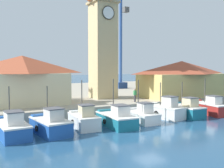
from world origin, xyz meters
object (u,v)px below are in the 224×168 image
object	(u,v)px
fishing_boat_mid_left	(116,119)
dock_worker_near_tower	(135,95)
warehouse_right	(182,78)
fishing_boat_right_outer	(209,107)
warehouse_left	(23,80)
fishing_boat_far_left	(12,127)
fishing_boat_mid_right	(164,110)
fishing_boat_left_outer	(50,125)
fishing_boat_left_inner	(84,120)
clock_tower	(103,37)
fishing_boat_center	(141,115)
fishing_boat_right_inner	(185,110)
port_crane_far	(120,52)

from	to	relation	value
fishing_boat_mid_left	dock_worker_near_tower	bearing A→B (deg)	44.54
warehouse_right	fishing_boat_right_outer	bearing A→B (deg)	-109.15
warehouse_left	dock_worker_near_tower	distance (m)	13.33
fishing_boat_right_outer	warehouse_left	size ratio (longest dim) A/B	0.51
fishing_boat_far_left	fishing_boat_right_outer	distance (m)	21.71
fishing_boat_mid_left	warehouse_right	size ratio (longest dim) A/B	0.39
fishing_boat_mid_right	warehouse_left	xyz separation A→B (m)	(-13.24, 8.70, 3.25)
fishing_boat_far_left	fishing_boat_left_outer	bearing A→B (deg)	-11.85
fishing_boat_mid_left	fishing_boat_mid_right	world-z (taller)	fishing_boat_mid_left
fishing_boat_left_outer	warehouse_left	size ratio (longest dim) A/B	0.46
dock_worker_near_tower	fishing_boat_left_inner	bearing A→B (deg)	-150.63
clock_tower	dock_worker_near_tower	world-z (taller)	clock_tower
fishing_boat_far_left	fishing_boat_left_inner	size ratio (longest dim) A/B	1.21
fishing_boat_mid_left	warehouse_left	size ratio (longest dim) A/B	0.48
warehouse_left	warehouse_right	bearing A→B (deg)	-5.90
warehouse_right	clock_tower	bearing A→B (deg)	159.51
fishing_boat_right_outer	warehouse_left	distance (m)	21.70
fishing_boat_left_outer	fishing_boat_right_outer	size ratio (longest dim) A/B	0.91
fishing_boat_center	warehouse_left	size ratio (longest dim) A/B	0.43
fishing_boat_center	fishing_boat_right_inner	xyz separation A→B (m)	(5.94, -0.05, 0.09)
fishing_boat_left_inner	port_crane_far	size ratio (longest dim) A/B	0.24
fishing_boat_left_inner	fishing_boat_right_inner	bearing A→B (deg)	-1.97
fishing_boat_far_left	dock_worker_near_tower	bearing A→B (deg)	18.42
port_crane_far	fishing_boat_right_outer	bearing A→B (deg)	-94.90
fishing_boat_left_outer	fishing_boat_mid_right	bearing A→B (deg)	3.60
fishing_boat_right_inner	port_crane_far	bearing A→B (deg)	76.93
fishing_boat_mid_left	warehouse_right	distance (m)	17.14
fishing_boat_center	fishing_boat_right_outer	bearing A→B (deg)	-0.95
fishing_boat_mid_left	fishing_boat_right_inner	distance (m)	9.10
fishing_boat_left_outer	warehouse_right	xyz separation A→B (m)	(21.25, 7.25, 3.07)
port_crane_far	dock_worker_near_tower	xyz separation A→B (m)	(-8.77, -18.81, -6.37)
fishing_boat_right_inner	fishing_boat_right_outer	xyz separation A→B (m)	(3.53, -0.11, 0.02)
fishing_boat_right_inner	dock_worker_near_tower	xyz separation A→B (m)	(-3.15, 5.39, 1.29)
fishing_boat_right_outer	port_crane_far	distance (m)	25.56
clock_tower	port_crane_far	world-z (taller)	port_crane_far
fishing_boat_mid_left	fishing_boat_right_inner	xyz separation A→B (m)	(9.09, 0.45, 0.05)
dock_worker_near_tower	fishing_boat_left_outer	bearing A→B (deg)	-155.06
fishing_boat_right_inner	clock_tower	bearing A→B (deg)	113.16
fishing_boat_left_inner	fishing_boat_mid_left	xyz separation A→B (m)	(2.91, -0.86, -0.04)
fishing_boat_left_inner	clock_tower	xyz separation A→B (m)	(7.28, 10.62, 8.83)
fishing_boat_far_left	warehouse_right	size ratio (longest dim) A/B	0.42
fishing_boat_left_inner	clock_tower	distance (m)	15.62
fishing_boat_mid_left	fishing_boat_right_inner	world-z (taller)	fishing_boat_mid_left
fishing_boat_left_outer	warehouse_left	distance (m)	10.08
fishing_boat_center	fishing_boat_far_left	bearing A→B (deg)	178.42
fishing_boat_center	fishing_boat_mid_left	bearing A→B (deg)	-170.96
fishing_boat_far_left	warehouse_right	bearing A→B (deg)	15.35
warehouse_left	dock_worker_near_tower	world-z (taller)	warehouse_left
fishing_boat_left_outer	port_crane_far	world-z (taller)	port_crane_far
fishing_boat_left_outer	warehouse_right	world-z (taller)	warehouse_right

